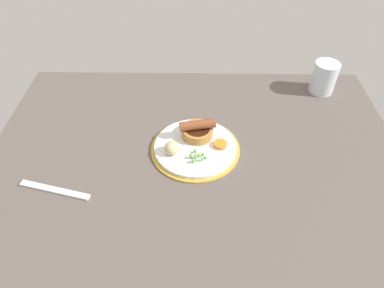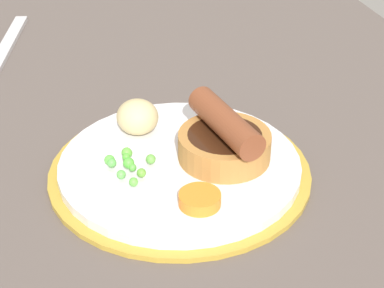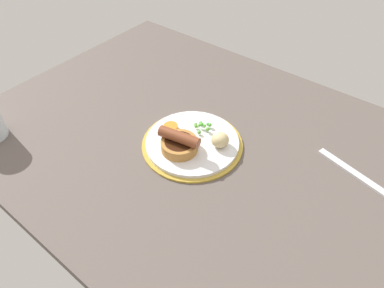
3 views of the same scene
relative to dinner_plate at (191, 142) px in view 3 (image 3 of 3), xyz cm
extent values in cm
cube|color=#564C47|center=(-0.41, -2.65, -2.07)|extent=(110.00, 80.00, 3.00)
cylinder|color=#B79333|center=(0.00, 0.00, -0.32)|extent=(23.83, 23.83, 0.50)
cylinder|color=silver|center=(0.00, 0.00, 0.13)|extent=(21.93, 21.93, 1.40)
cylinder|color=#AD7538|center=(0.11, 4.05, 2.08)|extent=(8.38, 8.38, 2.50)
cylinder|color=#33190C|center=(0.11, 4.05, 3.18)|extent=(6.70, 6.70, 0.30)
cylinder|color=brown|center=(0.11, 4.05, 4.60)|extent=(9.88, 4.35, 2.55)
sphere|color=#53A53E|center=(0.88, -4.52, 1.79)|extent=(0.70, 0.70, 0.70)
sphere|color=#61B345|center=(-1.54, -4.49, 1.75)|extent=(0.83, 0.83, 0.83)
sphere|color=#5AB943|center=(-0.93, -6.24, 1.69)|extent=(0.94, 0.94, 0.94)
sphere|color=#5CAD3C|center=(-1.54, -4.59, 1.81)|extent=(0.96, 0.96, 0.96)
sphere|color=#5EA442|center=(-0.84, -2.64, 1.50)|extent=(0.90, 0.90, 0.90)
sphere|color=green|center=(0.50, -4.78, 2.07)|extent=(0.98, 0.98, 0.98)
sphere|color=green|center=(-0.04, -4.82, 2.11)|extent=(0.71, 0.71, 0.71)
sphere|color=#5DA236|center=(1.54, -3.87, 1.56)|extent=(0.81, 0.81, 0.81)
sphere|color=#56AC4B|center=(-0.07, -6.13, 1.73)|extent=(0.82, 0.82, 0.82)
sphere|color=#5CB04C|center=(1.37, -5.61, 1.59)|extent=(0.79, 0.79, 0.79)
sphere|color=#5BAD42|center=(2.23, -4.71, 1.23)|extent=(0.79, 0.79, 0.79)
ellipsoid|color=#CCB77F|center=(-6.36, -2.19, 2.52)|extent=(5.63, 5.60, 3.37)
cylinder|color=orange|center=(6.20, 0.04, 1.37)|extent=(4.92, 4.92, 1.06)
cube|color=silver|center=(-33.89, -14.48, -0.27)|extent=(17.86, 5.85, 0.60)
camera|label=1|loc=(-0.74, -64.83, 64.30)|focal=32.00mm
camera|label=2|loc=(46.26, -11.39, 33.28)|focal=60.00mm
camera|label=3|loc=(-36.15, 45.67, 55.99)|focal=32.00mm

